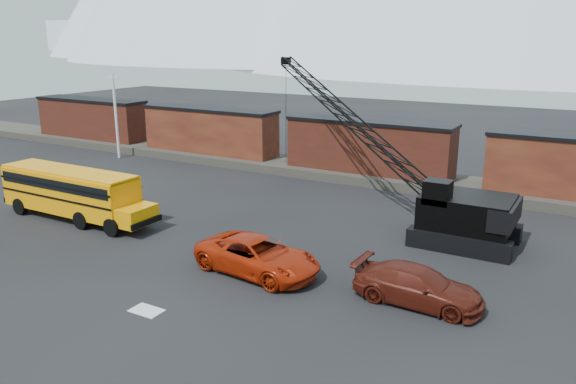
% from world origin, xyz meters
% --- Properties ---
extents(ground, '(160.00, 160.00, 0.00)m').
position_xyz_m(ground, '(0.00, 0.00, 0.00)').
color(ground, black).
rests_on(ground, ground).
extents(gravel_berm, '(120.00, 5.00, 0.70)m').
position_xyz_m(gravel_berm, '(0.00, 22.00, 0.35)').
color(gravel_berm, '#4A453C').
rests_on(gravel_berm, ground).
extents(boxcar_west_far, '(13.70, 3.10, 4.17)m').
position_xyz_m(boxcar_west_far, '(-32.00, 22.00, 2.76)').
color(boxcar_west_far, '#4A1C14').
rests_on(boxcar_west_far, gravel_berm).
extents(boxcar_west_near, '(13.70, 3.10, 4.17)m').
position_xyz_m(boxcar_west_near, '(-16.00, 22.00, 2.76)').
color(boxcar_west_near, '#431513').
rests_on(boxcar_west_near, gravel_berm).
extents(boxcar_mid, '(13.70, 3.10, 4.17)m').
position_xyz_m(boxcar_mid, '(0.00, 22.00, 2.76)').
color(boxcar_mid, '#4A1C14').
rests_on(boxcar_mid, gravel_berm).
extents(utility_pole, '(1.40, 0.24, 8.00)m').
position_xyz_m(utility_pole, '(-24.00, 18.00, 4.15)').
color(utility_pole, silver).
rests_on(utility_pole, ground).
extents(snow_patch, '(1.40, 0.90, 0.02)m').
position_xyz_m(snow_patch, '(0.50, -4.00, 0.01)').
color(snow_patch, silver).
rests_on(snow_patch, ground).
extents(school_bus, '(11.65, 2.65, 3.19)m').
position_xyz_m(school_bus, '(-12.23, 3.04, 1.79)').
color(school_bus, orange).
rests_on(school_bus, ground).
extents(red_pickup, '(6.75, 3.67, 1.80)m').
position_xyz_m(red_pickup, '(2.45, 1.73, 0.90)').
color(red_pickup, '#AE2308').
rests_on(red_pickup, ground).
extents(maroon_suv, '(5.72, 2.42, 1.65)m').
position_xyz_m(maroon_suv, '(10.26, 2.46, 0.82)').
color(maroon_suv, '#4F170E').
rests_on(maroon_suv, ground).
extents(crawler_crane, '(20.99, 13.09, 9.82)m').
position_xyz_m(crawler_crane, '(0.69, 16.20, 5.81)').
color(crawler_crane, black).
rests_on(crawler_crane, ground).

